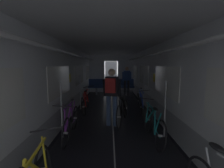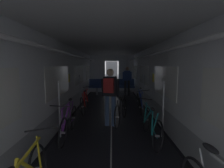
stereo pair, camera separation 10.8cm
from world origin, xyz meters
TOP-DOWN VIEW (x-y plane):
  - train_car_shell at (-0.00, 3.60)m, footprint 3.14×12.34m
  - bench_seat_far_left at (-0.90, 8.07)m, footprint 0.98×0.51m
  - bench_seat_far_right at (0.90, 8.07)m, footprint 0.98×0.51m
  - bicycle_purple at (-1.05, 2.10)m, footprint 0.44×1.69m
  - bicycle_red at (-1.03, 4.33)m, footprint 0.44×1.69m
  - bicycle_blue at (1.07, 4.27)m, footprint 0.44×1.69m
  - bicycle_teal at (0.94, 1.92)m, footprint 0.44×1.69m
  - person_cyclist_aisle at (-0.04, 2.87)m, footprint 0.56×0.45m
  - bicycle_black_in_aisle at (0.30, 3.13)m, footprint 0.64×1.65m
  - person_standing_near_bench at (0.90, 7.70)m, footprint 0.53×0.23m

SIDE VIEW (x-z plane):
  - bicycle_red at x=-1.03m, z-range -0.10..0.86m
  - bicycle_teal at x=0.94m, z-range -0.10..0.86m
  - bicycle_blue at x=1.07m, z-range -0.10..0.86m
  - bicycle_purple at x=-1.05m, z-range -0.09..0.86m
  - bicycle_black_in_aisle at x=0.30m, z-range -0.09..0.85m
  - bench_seat_far_left at x=-0.90m, z-range 0.09..1.04m
  - bench_seat_far_right at x=0.90m, z-range 0.09..1.04m
  - person_standing_near_bench at x=0.90m, z-range 0.13..1.82m
  - person_cyclist_aisle at x=-0.04m, z-range 0.17..1.86m
  - train_car_shell at x=0.00m, z-range 0.41..2.98m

